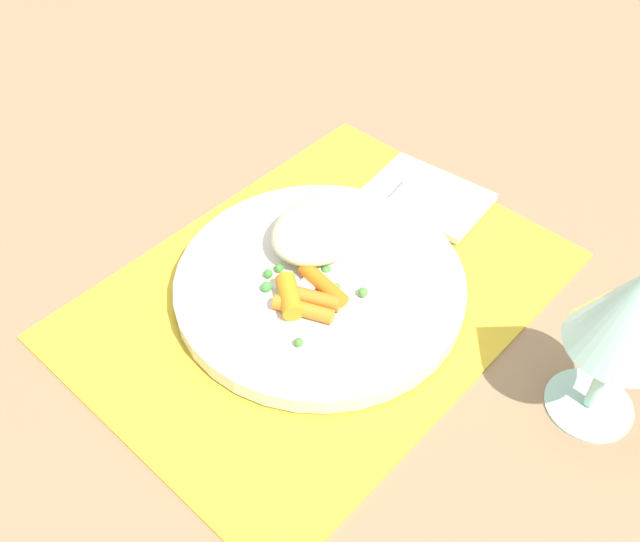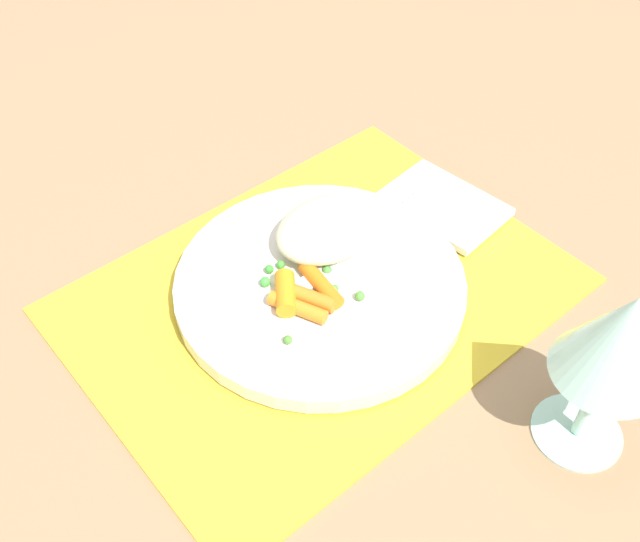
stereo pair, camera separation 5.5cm
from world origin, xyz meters
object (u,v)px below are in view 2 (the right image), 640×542
carrot_portion (302,294)px  napkin (443,205)px  rice_mound (328,228)px  plate (320,285)px  wine_glass (619,342)px  fork (352,250)px

carrot_portion → napkin: carrot_portion is taller
rice_mound → carrot_portion: (0.07, 0.04, -0.01)m
rice_mound → carrot_portion: 0.08m
plate → rice_mound: size_ratio=2.50×
wine_glass → napkin: wine_glass is taller
plate → rice_mound: rice_mound is taller
plate → wine_glass: wine_glass is taller
plate → carrot_portion: size_ratio=3.77×
fork → napkin: (-0.13, 0.00, -0.02)m
plate → wine_glass: bearing=103.9°
fork → napkin: fork is taller
rice_mound → carrot_portion: rice_mound is taller
rice_mound → napkin: 0.14m
plate → fork: bearing=-171.9°
napkin → wine_glass: bearing=65.8°
rice_mound → wine_glass: (-0.02, 0.27, 0.08)m
fork → carrot_portion: bearing=12.1°
rice_mound → fork: (-0.01, 0.03, -0.01)m
plate → wine_glass: (-0.06, 0.24, 0.10)m
plate → fork: 0.05m
rice_mound → fork: bearing=109.1°
plate → napkin: plate is taller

